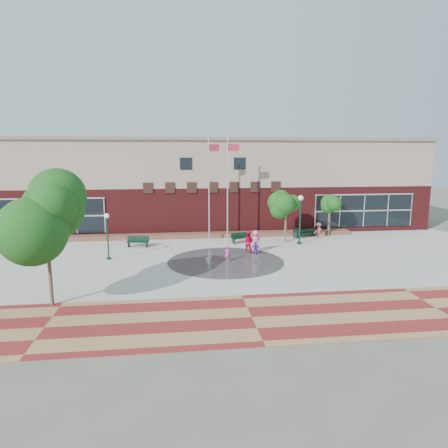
{
  "coord_description": "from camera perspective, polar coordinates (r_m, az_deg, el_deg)",
  "views": [
    {
      "loc": [
        -3.49,
        -24.71,
        7.77
      ],
      "look_at": [
        0.0,
        4.0,
        2.6
      ],
      "focal_mm": 32.0,
      "sensor_mm": 36.0,
      "label": 1
    }
  ],
  "objects": [
    {
      "name": "splash_pad",
      "position": [
        28.99,
        0.24,
        -5.4
      ],
      "size": [
        8.4,
        8.4,
        0.01
      ],
      "primitive_type": "cylinder",
      "color": "#383A3D",
      "rests_on": "ground"
    },
    {
      "name": "library_building",
      "position": [
        42.45,
        -2.21,
        5.91
      ],
      "size": [
        44.4,
        10.4,
        9.2
      ],
      "color": "#5B171A",
      "rests_on": "ground"
    },
    {
      "name": "tree_mid",
      "position": [
        35.03,
        8.86,
        2.68
      ],
      "size": [
        2.68,
        2.68,
        4.53
      ],
      "color": "#493A2E",
      "rests_on": "ground"
    },
    {
      "name": "lamp_right",
      "position": [
        34.56,
        10.83,
        1.4
      ],
      "size": [
        0.45,
        0.45,
        4.24
      ],
      "color": "black",
      "rests_on": "ground"
    },
    {
      "name": "lamp_left",
      "position": [
        30.31,
        -16.32,
        -0.98
      ],
      "size": [
        0.37,
        0.37,
        3.45
      ],
      "color": "black",
      "rests_on": "ground"
    },
    {
      "name": "bench_right",
      "position": [
        38.02,
        11.98,
        -1.5
      ],
      "size": [
        1.59,
        0.94,
        0.77
      ],
      "rotation": [
        0.0,
        0.0,
        0.36
      ],
      "color": "black",
      "rests_on": "ground"
    },
    {
      "name": "tree_small_right",
      "position": [
        38.67,
        14.86,
        2.44
      ],
      "size": [
        2.26,
        2.26,
        3.86
      ],
      "color": "#493A2E",
      "rests_on": "ground"
    },
    {
      "name": "paver_band",
      "position": [
        19.65,
        3.98,
        -13.17
      ],
      "size": [
        46.0,
        6.0,
        0.01
      ],
      "primitive_type": "cube",
      "color": "maroon",
      "rests_on": "ground"
    },
    {
      "name": "flagpole_left",
      "position": [
        34.8,
        -2.09,
        5.57
      ],
      "size": [
        1.01,
        0.39,
        8.99
      ],
      "rotation": [
        0.0,
        0.0,
        0.31
      ],
      "color": "silver",
      "rests_on": "ground"
    },
    {
      "name": "water_jet_a",
      "position": [
        27.71,
        -2.29,
        -6.16
      ],
      "size": [
        0.34,
        0.34,
        0.65
      ],
      "primitive_type": "cone",
      "rotation": [
        3.14,
        0.0,
        0.0
      ],
      "color": "white",
      "rests_on": "ground"
    },
    {
      "name": "flagpole_right",
      "position": [
        34.69,
        0.6,
        5.67
      ],
      "size": [
        1.12,
        0.19,
        9.07
      ],
      "rotation": [
        0.0,
        0.0,
        0.09
      ],
      "color": "silver",
      "rests_on": "ground"
    },
    {
      "name": "ground",
      "position": [
        26.14,
        1.07,
        -7.16
      ],
      "size": [
        120.0,
        120.0,
        0.0
      ],
      "primitive_type": "plane",
      "color": "#666056",
      "rests_on": "ground"
    },
    {
      "name": "trash_can",
      "position": [
        37.5,
        10.31,
        -1.23
      ],
      "size": [
        0.59,
        0.59,
        0.96
      ],
      "color": "black",
      "rests_on": "ground"
    },
    {
      "name": "person_bench",
      "position": [
        37.68,
        13.35,
        -0.91
      ],
      "size": [
        1.08,
        0.89,
        1.46
      ],
      "primitive_type": "imported",
      "rotation": [
        0.0,
        0.0,
        3.57
      ],
      "color": "#C55367",
      "rests_on": "ground"
    },
    {
      "name": "child_splash",
      "position": [
        28.92,
        0.48,
        -4.26
      ],
      "size": [
        0.43,
        0.29,
        1.17
      ],
      "primitive_type": "imported",
      "rotation": [
        0.0,
        0.0,
        3.12
      ],
      "color": "#DC3E88",
      "rests_on": "ground"
    },
    {
      "name": "bench_mid",
      "position": [
        34.87,
        2.51,
        -2.25
      ],
      "size": [
        1.9,
        1.03,
        0.92
      ],
      "rotation": [
        0.0,
        0.0,
        0.3
      ],
      "color": "black",
      "rests_on": "ground"
    },
    {
      "name": "adult_red",
      "position": [
        31.4,
        3.44,
        -2.59
      ],
      "size": [
        1.04,
        0.94,
        1.73
      ],
      "primitive_type": "imported",
      "rotation": [
        0.0,
        0.0,
        2.72
      ],
      "color": "red",
      "rests_on": "ground"
    },
    {
      "name": "water_jet_b",
      "position": [
        29.58,
        -1.87,
        -5.1
      ],
      "size": [
        0.19,
        0.19,
        0.42
      ],
      "primitive_type": "cone",
      "rotation": [
        3.14,
        0.0,
        0.0
      ],
      "color": "white",
      "rests_on": "ground"
    },
    {
      "name": "plaza_concrete",
      "position": [
        29.94,
        0.0,
        -4.9
      ],
      "size": [
        46.0,
        18.0,
        0.01
      ],
      "primitive_type": "cube",
      "color": "#A8A8A0",
      "rests_on": "ground"
    },
    {
      "name": "bench_left",
      "position": [
        34.04,
        -12.21,
        -2.78
      ],
      "size": [
        1.9,
        0.84,
        0.92
      ],
      "rotation": [
        0.0,
        0.0,
        -0.19
      ],
      "color": "black",
      "rests_on": "ground"
    },
    {
      "name": "flower_bed",
      "position": [
        37.29,
        -1.41,
        -1.89
      ],
      "size": [
        26.0,
        1.2,
        0.4
      ],
      "primitive_type": "cube",
      "color": "#9D253D",
      "rests_on": "ground"
    },
    {
      "name": "child_blue",
      "position": [
        30.79,
        4.54,
        -3.53
      ],
      "size": [
        0.65,
        0.47,
        1.03
      ],
      "primitive_type": "imported",
      "rotation": [
        0.0,
        0.0,
        2.73
      ],
      "color": "#241CC2",
      "rests_on": "ground"
    },
    {
      "name": "adult_pink",
      "position": [
        31.51,
        4.53,
        -2.5
      ],
      "size": [
        0.92,
        0.65,
        1.79
      ],
      "primitive_type": "imported",
      "rotation": [
        0.0,
        0.0,
        3.05
      ],
      "color": "#E8608F",
      "rests_on": "ground"
    },
    {
      "name": "tree_big_left",
      "position": [
        21.68,
        -24.19,
        1.71
      ],
      "size": [
        4.31,
        4.31,
        6.89
      ],
      "color": "#493A2E",
      "rests_on": "ground"
    }
  ]
}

